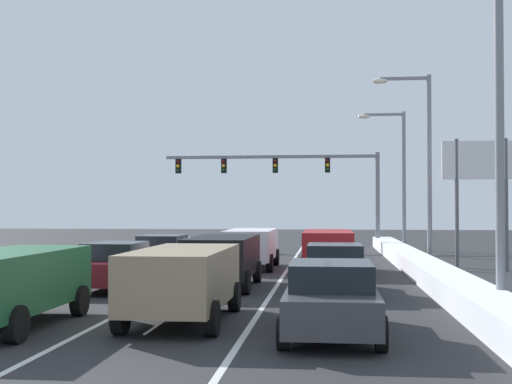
{
  "coord_description": "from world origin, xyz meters",
  "views": [
    {
      "loc": [
        3.41,
        -7.59,
        2.62
      ],
      "look_at": [
        0.27,
        22.36,
        3.31
      ],
      "focal_mm": 48.1,
      "sensor_mm": 36.0,
      "label": 1
    }
  ],
  "objects": [
    {
      "name": "suv_red_right_lane_third",
      "position": [
        3.41,
        20.44,
        1.02
      ],
      "size": [
        2.16,
        4.9,
        1.67
      ],
      "color": "maroon",
      "rests_on": "ground"
    },
    {
      "name": "snow_bank_right_shoulder",
      "position": [
        7.0,
        18.52,
        0.34
      ],
      "size": [
        1.2,
        40.75,
        0.67
      ],
      "primitive_type": "cube",
      "color": "white",
      "rests_on": "ground"
    },
    {
      "name": "street_lamp_right_far",
      "position": [
        7.3,
        31.49,
        4.82
      ],
      "size": [
        2.66,
        0.36,
        8.03
      ],
      "color": "gray",
      "rests_on": "ground"
    },
    {
      "name": "suv_green_left_lane_nearest",
      "position": [
        -3.53,
        6.79,
        1.02
      ],
      "size": [
        2.16,
        4.9,
        1.67
      ],
      "color": "#1E5633",
      "rests_on": "ground"
    },
    {
      "name": "roadside_sign_right",
      "position": [
        9.76,
        21.69,
        4.02
      ],
      "size": [
        3.2,
        0.16,
        5.5
      ],
      "color": "#59595B",
      "rests_on": "ground"
    },
    {
      "name": "sedan_gray_right_lane_second",
      "position": [
        3.62,
        13.52,
        0.76
      ],
      "size": [
        2.0,
        4.5,
        1.51
      ],
      "color": "slate",
      "rests_on": "ground"
    },
    {
      "name": "lane_stripe_between_right_lane_and_center_lane",
      "position": [
        1.7,
        18.52,
        0.0
      ],
      "size": [
        0.14,
        40.75,
        0.01
      ],
      "primitive_type": "cube",
      "color": "silver",
      "rests_on": "ground"
    },
    {
      "name": "sedan_maroon_left_lane_second",
      "position": [
        -3.35,
        13.85,
        0.76
      ],
      "size": [
        2.0,
        4.5,
        1.51
      ],
      "color": "maroon",
      "rests_on": "ground"
    },
    {
      "name": "street_lamp_right_mid",
      "position": [
        7.65,
        24.08,
        5.15
      ],
      "size": [
        2.66,
        0.36,
        8.67
      ],
      "color": "gray",
      "rests_on": "ground"
    },
    {
      "name": "suv_black_center_lane_second",
      "position": [
        -0.02,
        14.64,
        1.02
      ],
      "size": [
        2.16,
        4.9,
        1.67
      ],
      "color": "black",
      "rests_on": "ground"
    },
    {
      "name": "suv_tan_center_lane_nearest",
      "position": [
        0.1,
        7.9,
        1.02
      ],
      "size": [
        2.16,
        4.9,
        1.67
      ],
      "color": "#937F60",
      "rests_on": "ground"
    },
    {
      "name": "sedan_charcoal_right_lane_nearest",
      "position": [
        3.48,
        6.57,
        0.76
      ],
      "size": [
        2.0,
        4.5,
        1.51
      ],
      "color": "#38383D",
      "rests_on": "ground"
    },
    {
      "name": "suv_white_center_lane_third",
      "position": [
        0.11,
        21.79,
        1.02
      ],
      "size": [
        2.16,
        4.9,
        1.67
      ],
      "color": "silver",
      "rests_on": "ground"
    },
    {
      "name": "snow_bank_left_shoulder",
      "position": [
        -7.0,
        18.52,
        0.3
      ],
      "size": [
        2.03,
        40.75,
        0.6
      ],
      "primitive_type": "cube",
      "color": "white",
      "rests_on": "ground"
    },
    {
      "name": "ground_plane",
      "position": [
        0.0,
        14.82,
        0.0
      ],
      "size": [
        120.0,
        120.0,
        0.0
      ],
      "primitive_type": "plane",
      "color": "#28282B"
    },
    {
      "name": "street_lamp_right_near",
      "position": [
        7.17,
        9.26,
        5.41
      ],
      "size": [
        2.66,
        0.36,
        9.17
      ],
      "color": "gray",
      "rests_on": "ground"
    },
    {
      "name": "traffic_light_gantry",
      "position": [
        1.31,
        37.03,
        4.89
      ],
      "size": [
        14.0,
        0.47,
        6.2
      ],
      "color": "slate",
      "rests_on": "ground"
    },
    {
      "name": "lane_stripe_between_center_lane_and_left_lane",
      "position": [
        -1.7,
        18.52,
        0.0
      ],
      "size": [
        0.14,
        40.75,
        0.01
      ],
      "primitive_type": "cube",
      "color": "silver",
      "rests_on": "ground"
    },
    {
      "name": "sedan_silver_left_lane_third",
      "position": [
        -3.23,
        19.65,
        0.76
      ],
      "size": [
        2.0,
        4.5,
        1.51
      ],
      "color": "#B7BABF",
      "rests_on": "ground"
    }
  ]
}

